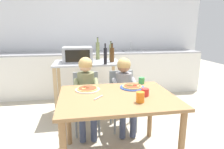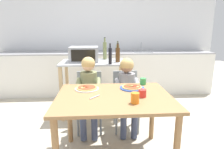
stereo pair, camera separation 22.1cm
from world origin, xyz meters
name	(u,v)px [view 2 (the right image)]	position (x,y,z in m)	size (l,w,h in m)	color
ground_plane	(109,116)	(0.00, 1.08, 0.00)	(10.82, 10.82, 0.00)	#B7AD99
back_wall_tiled	(105,31)	(0.00, 2.76, 1.35)	(5.18, 0.12, 2.70)	silver
kitchen_counter	(106,72)	(0.00, 2.35, 0.46)	(4.66, 0.60, 1.11)	silver
kitchen_island_cart	(93,79)	(-0.24, 1.26, 0.60)	(1.04, 0.63, 0.89)	#B7BABF
toaster_oven	(84,54)	(-0.38, 1.28, 1.01)	(0.45, 0.39, 0.24)	#999BA0
bottle_clear_vinegar	(118,52)	(0.17, 1.42, 1.02)	(0.05, 0.05, 0.32)	olive
bottle_tall_green_wine	(110,56)	(0.02, 1.00, 1.02)	(0.05, 0.05, 0.31)	black
bottle_squat_spirits	(105,50)	(-0.04, 1.49, 1.04)	(0.06, 0.06, 0.38)	olive
bottle_slim_sauce	(118,54)	(0.15, 1.18, 1.01)	(0.07, 0.07, 0.30)	#4C2D14
dining_table	(114,105)	(0.00, 0.00, 0.63)	(1.16, 0.90, 0.74)	olive
dining_chair_left	(89,97)	(-0.29, 0.71, 0.48)	(0.36, 0.36, 0.81)	gray
dining_chair_right	(126,96)	(0.22, 0.72, 0.48)	(0.36, 0.36, 0.81)	gray
child_in_olive_shirt	(89,87)	(-0.29, 0.59, 0.66)	(0.32, 0.42, 1.03)	#424C6B
child_in_grey_shirt	(127,87)	(0.22, 0.59, 0.65)	(0.32, 0.42, 1.01)	#424C6B
pizza_plate_white	(87,88)	(-0.29, 0.23, 0.75)	(0.27, 0.27, 0.03)	white
pizza_plate_blue_rimmed	(132,87)	(0.22, 0.23, 0.75)	(0.28, 0.28, 0.03)	#3356B7
drinking_cup_red	(142,93)	(0.28, -0.06, 0.78)	(0.08, 0.08, 0.08)	red
drinking_cup_green	(143,81)	(0.38, 0.38, 0.78)	(0.07, 0.07, 0.08)	green
drinking_cup_orange	(135,98)	(0.17, -0.22, 0.79)	(0.08, 0.08, 0.10)	orange
serving_spoon	(95,97)	(-0.19, -0.04, 0.75)	(0.01, 0.01, 0.14)	#B7BABF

